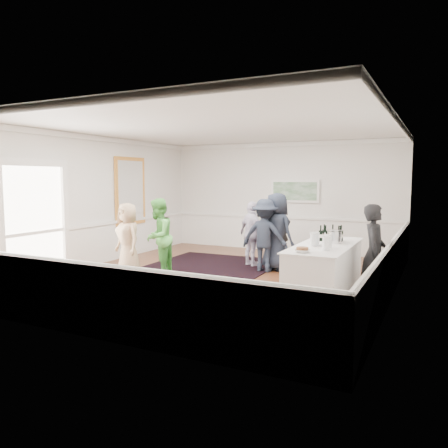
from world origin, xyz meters
The scene contains 23 objects.
floor centered at (0.00, 0.00, 0.00)m, with size 8.00×8.00×0.00m, color brown.
ceiling centered at (0.00, 0.00, 3.20)m, with size 7.00×8.00×0.02m, color white.
wall_left centered at (-3.50, 0.00, 1.60)m, with size 0.02×8.00×3.20m, color white.
wall_right centered at (3.50, 0.00, 1.60)m, with size 0.02×8.00×3.20m, color white.
wall_back centered at (0.00, 4.00, 1.60)m, with size 7.00×0.02×3.20m, color white.
wall_front centered at (0.00, -4.00, 1.60)m, with size 7.00×0.02×3.20m, color white.
wainscoting centered at (0.00, 0.00, 0.50)m, with size 7.00×8.00×1.00m, color white, non-canonical shape.
mirror centered at (-3.45, 1.30, 1.80)m, with size 0.05×1.25×1.85m.
doorway centered at (-3.45, -1.90, 1.42)m, with size 0.10×1.78×2.56m.
landscape_painting centered at (0.40, 3.95, 1.78)m, with size 1.44×0.06×0.66m.
area_rug centered at (-0.76, 0.58, 0.01)m, with size 2.93×3.85×0.02m, color black.
serving_table centered at (2.42, -0.71, 0.50)m, with size 0.92×2.43×0.99m.
bartender centered at (3.20, -0.36, 0.85)m, with size 0.62×0.41×1.70m, color black.
guest_tan centered at (-1.96, -0.69, 0.81)m, with size 0.79×0.51×1.61m, color tan.
guest_green centered at (-1.39, -0.35, 0.85)m, with size 0.83×0.65×1.71m, color #54B94A.
guest_lilac centered at (0.10, 1.48, 0.80)m, with size 0.93×0.39×1.59m, color silver.
guest_dark_a centered at (0.61, 1.03, 0.84)m, with size 1.09×0.62×1.68m, color #1D2330.
guest_dark_b centered at (0.37, 2.58, 0.80)m, with size 0.58×0.38×1.59m, color black.
guest_navy centered at (0.80, 1.30, 0.91)m, with size 0.89×0.58×1.81m, color #1D2330.
wine_bottles centered at (2.40, -0.18, 1.14)m, with size 0.42×0.31×0.31m.
juice_pitchers centered at (2.42, -1.02, 1.11)m, with size 0.41×0.59×0.24m.
ice_bucket centered at (2.52, -0.45, 1.10)m, with size 0.26×0.26×0.24m, color silver.
nut_bowl centered at (2.28, -1.66, 1.02)m, with size 0.24×0.24×0.08m.
Camera 1 is at (4.21, -8.30, 2.15)m, focal length 35.00 mm.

